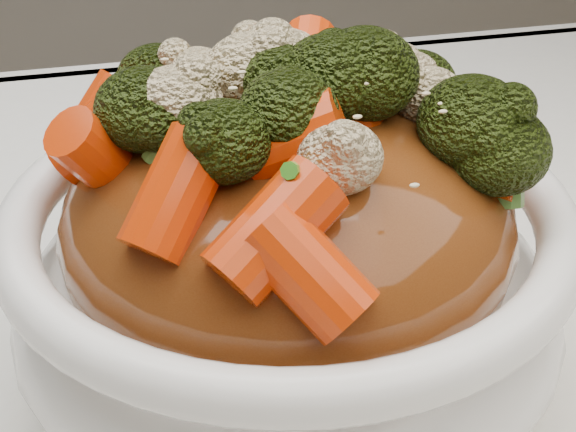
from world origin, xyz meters
name	(u,v)px	position (x,y,z in m)	size (l,w,h in m)	color
bowl	(288,286)	(-0.05, 0.04, 0.79)	(0.22, 0.22, 0.09)	white
sauce_base	(288,223)	(-0.05, 0.04, 0.82)	(0.18, 0.18, 0.10)	#602E10
carrots	(288,68)	(-0.05, 0.04, 0.89)	(0.18, 0.18, 0.05)	red
broccoli	(288,71)	(-0.05, 0.04, 0.89)	(0.18, 0.18, 0.05)	black
cauliflower	(288,77)	(-0.05, 0.04, 0.88)	(0.18, 0.18, 0.04)	beige
scallions	(288,66)	(-0.05, 0.04, 0.89)	(0.13, 0.13, 0.02)	#3B8F21
sesame_seeds	(288,66)	(-0.05, 0.04, 0.89)	(0.16, 0.16, 0.01)	beige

